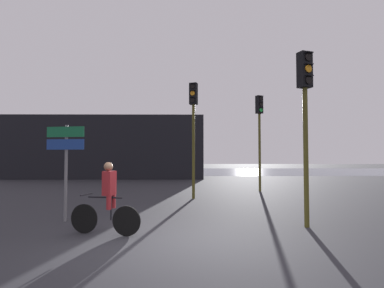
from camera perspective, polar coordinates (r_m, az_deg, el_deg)
ground_plane at (r=6.29m, az=-4.36°, el=-18.51°), size 120.00×120.00×0.00m
water_strip at (r=34.34m, az=-1.20°, el=-5.23°), size 80.00×16.00×0.01m
distant_building at (r=25.27m, az=-16.43°, el=-0.68°), size 15.98×4.00×4.87m
traffic_light_center at (r=12.52m, az=0.27°, el=4.89°), size 0.38×0.40×4.81m
traffic_light_far_right at (r=15.44m, az=12.73°, el=3.55°), size 0.39×0.41×4.80m
traffic_light_near_right at (r=8.08m, az=20.77°, el=7.02°), size 0.39×0.40×4.38m
direction_sign_post at (r=8.78m, az=-22.94°, el=-1.87°), size 1.09×0.24×2.60m
cyclist at (r=7.06m, az=-15.76°, el=-9.84°), size 1.67×0.57×1.62m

